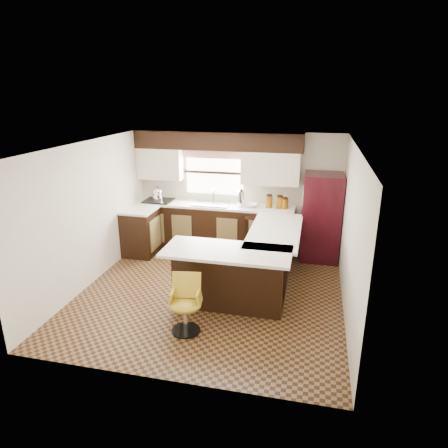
% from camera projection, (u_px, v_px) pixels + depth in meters
% --- Properties ---
extents(floor, '(4.40, 4.40, 0.00)m').
position_uv_depth(floor, '(212.00, 291.00, 6.64)').
color(floor, '#49301A').
rests_on(floor, ground).
extents(ceiling, '(4.40, 4.40, 0.00)m').
position_uv_depth(ceiling, '(210.00, 145.00, 5.87)').
color(ceiling, silver).
rests_on(ceiling, wall_back).
extents(wall_back, '(4.40, 0.00, 4.40)m').
position_uv_depth(wall_back, '(238.00, 190.00, 8.28)').
color(wall_back, beige).
rests_on(wall_back, floor).
extents(wall_front, '(4.40, 0.00, 4.40)m').
position_uv_depth(wall_front, '(158.00, 287.00, 4.22)').
color(wall_front, beige).
rests_on(wall_front, floor).
extents(wall_left, '(0.00, 4.40, 4.40)m').
position_uv_depth(wall_left, '(90.00, 214.00, 6.70)').
color(wall_left, beige).
rests_on(wall_left, floor).
extents(wall_right, '(0.00, 4.40, 4.40)m').
position_uv_depth(wall_right, '(351.00, 233.00, 5.81)').
color(wall_right, beige).
rests_on(wall_right, floor).
extents(base_cab_back, '(3.30, 0.60, 0.90)m').
position_uv_depth(base_cab_back, '(214.00, 227.00, 8.34)').
color(base_cab_back, black).
rests_on(base_cab_back, floor).
extents(base_cab_left, '(0.60, 0.70, 0.90)m').
position_uv_depth(base_cab_left, '(141.00, 232.00, 8.03)').
color(base_cab_left, black).
rests_on(base_cab_left, floor).
extents(counter_back, '(3.30, 0.60, 0.04)m').
position_uv_depth(counter_back, '(214.00, 205.00, 8.19)').
color(counter_back, silver).
rests_on(counter_back, base_cab_back).
extents(counter_left, '(0.60, 0.70, 0.04)m').
position_uv_depth(counter_left, '(139.00, 210.00, 7.88)').
color(counter_left, silver).
rests_on(counter_left, base_cab_left).
extents(soffit, '(3.40, 0.35, 0.36)m').
position_uv_depth(soffit, '(217.00, 141.00, 7.88)').
color(soffit, black).
rests_on(soffit, wall_back).
extents(upper_cab_left, '(0.94, 0.35, 0.64)m').
position_uv_depth(upper_cab_left, '(160.00, 163.00, 8.30)').
color(upper_cab_left, beige).
rests_on(upper_cab_left, wall_back).
extents(upper_cab_right, '(1.14, 0.35, 0.64)m').
position_uv_depth(upper_cab_right, '(271.00, 168.00, 7.81)').
color(upper_cab_right, beige).
rests_on(upper_cab_right, wall_back).
extents(window_pane, '(1.20, 0.02, 0.90)m').
position_uv_depth(window_pane, '(214.00, 172.00, 8.26)').
color(window_pane, white).
rests_on(window_pane, wall_back).
extents(valance, '(1.30, 0.06, 0.18)m').
position_uv_depth(valance, '(214.00, 154.00, 8.10)').
color(valance, '#D19B93').
rests_on(valance, wall_back).
extents(sink, '(0.75, 0.45, 0.03)m').
position_uv_depth(sink, '(211.00, 204.00, 8.17)').
color(sink, '#B2B2B7').
rests_on(sink, counter_back).
extents(dishwasher, '(0.58, 0.03, 0.78)m').
position_uv_depth(dishwasher, '(259.00, 236.00, 7.87)').
color(dishwasher, black).
rests_on(dishwasher, floor).
extents(cooktop, '(0.58, 0.50, 0.02)m').
position_uv_depth(cooktop, '(158.00, 201.00, 8.42)').
color(cooktop, black).
rests_on(cooktop, counter_back).
extents(peninsula_long, '(0.60, 1.95, 0.90)m').
position_uv_depth(peninsula_long, '(271.00, 256.00, 6.88)').
color(peninsula_long, black).
rests_on(peninsula_long, floor).
extents(peninsula_return, '(1.65, 0.60, 0.90)m').
position_uv_depth(peninsula_return, '(230.00, 278.00, 6.09)').
color(peninsula_return, black).
rests_on(peninsula_return, floor).
extents(counter_pen_long, '(0.84, 1.95, 0.04)m').
position_uv_depth(counter_pen_long, '(275.00, 231.00, 6.72)').
color(counter_pen_long, silver).
rests_on(counter_pen_long, peninsula_long).
extents(counter_pen_return, '(1.89, 0.84, 0.04)m').
position_uv_depth(counter_pen_return, '(227.00, 251.00, 5.86)').
color(counter_pen_return, silver).
rests_on(counter_pen_return, peninsula_return).
extents(refrigerator, '(0.73, 0.70, 1.70)m').
position_uv_depth(refrigerator, '(321.00, 217.00, 7.67)').
color(refrigerator, black).
rests_on(refrigerator, floor).
extents(bar_chair, '(0.49, 0.49, 0.81)m').
position_uv_depth(bar_chair, '(185.00, 305.00, 5.41)').
color(bar_chair, gold).
rests_on(bar_chair, floor).
extents(kettle, '(0.22, 0.22, 0.29)m').
position_uv_depth(kettle, '(158.00, 193.00, 8.37)').
color(kettle, silver).
rests_on(kettle, cooktop).
extents(percolator, '(0.14, 0.14, 0.32)m').
position_uv_depth(percolator, '(241.00, 198.00, 8.01)').
color(percolator, silver).
rests_on(percolator, counter_back).
extents(mixing_bowl, '(0.28, 0.28, 0.07)m').
position_uv_depth(mixing_bowl, '(250.00, 205.00, 8.01)').
color(mixing_bowl, white).
rests_on(mixing_bowl, counter_back).
extents(canister_large, '(0.14, 0.14, 0.24)m').
position_uv_depth(canister_large, '(269.00, 202.00, 7.92)').
color(canister_large, '#7E4B08').
rests_on(canister_large, counter_back).
extents(canister_med, '(0.14, 0.14, 0.23)m').
position_uv_depth(canister_med, '(280.00, 203.00, 7.88)').
color(canister_med, '#7E4B08').
rests_on(canister_med, counter_back).
extents(canister_small, '(0.14, 0.14, 0.20)m').
position_uv_depth(canister_small, '(284.00, 204.00, 7.87)').
color(canister_small, '#7E4B08').
rests_on(canister_small, counter_back).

